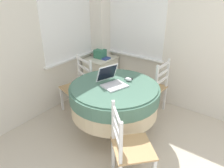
% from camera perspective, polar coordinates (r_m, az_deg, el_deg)
% --- Properties ---
extents(corner_room_shell, '(4.22, 4.61, 2.55)m').
position_cam_1_polar(corner_room_shell, '(3.18, 1.30, 11.70)').
color(corner_room_shell, silver).
rests_on(corner_room_shell, ground_plane).
extents(round_dining_table, '(1.22, 1.22, 0.77)m').
position_cam_1_polar(round_dining_table, '(2.99, 0.62, -3.40)').
color(round_dining_table, '#4C3D2D').
rests_on(round_dining_table, ground_plane).
extents(laptop, '(0.40, 0.42, 0.25)m').
position_cam_1_polar(laptop, '(2.90, -0.06, 0.76)').
color(laptop, silver).
rests_on(laptop, round_dining_table).
extents(computer_mouse, '(0.06, 0.10, 0.05)m').
position_cam_1_polar(computer_mouse, '(3.03, 4.32, 1.24)').
color(computer_mouse, white).
rests_on(computer_mouse, round_dining_table).
extents(cell_phone, '(0.10, 0.12, 0.01)m').
position_cam_1_polar(cell_phone, '(3.09, 4.35, 1.33)').
color(cell_phone, '#2D2D33').
rests_on(cell_phone, round_dining_table).
extents(dining_chair_near_back_window, '(0.51, 0.52, 0.93)m').
position_cam_1_polar(dining_chair_near_back_window, '(3.63, -8.80, -0.73)').
color(dining_chair_near_back_window, tan).
rests_on(dining_chair_near_back_window, ground_plane).
extents(dining_chair_near_right_window, '(0.44, 0.43, 0.93)m').
position_cam_1_polar(dining_chair_near_right_window, '(3.62, 10.73, -1.00)').
color(dining_chair_near_right_window, tan).
rests_on(dining_chair_near_right_window, ground_plane).
extents(dining_chair_camera_near, '(0.59, 0.59, 0.93)m').
position_cam_1_polar(dining_chair_camera_near, '(2.40, 4.44, -16.29)').
color(dining_chair_camera_near, tan).
rests_on(dining_chair_camera_near, ground_plane).
extents(corner_cabinet, '(0.57, 0.49, 0.69)m').
position_cam_1_polar(corner_cabinet, '(4.33, -2.86, 2.53)').
color(corner_cabinet, silver).
rests_on(corner_cabinet, ground_plane).
extents(storage_box, '(0.18, 0.18, 0.16)m').
position_cam_1_polar(storage_box, '(4.19, -3.12, 7.92)').
color(storage_box, '#387A5B').
rests_on(storage_box, corner_cabinet).
extents(book_on_cabinet, '(0.16, 0.25, 0.02)m').
position_cam_1_polar(book_on_cabinet, '(4.17, -2.33, 6.86)').
color(book_on_cabinet, '#33478C').
rests_on(book_on_cabinet, corner_cabinet).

